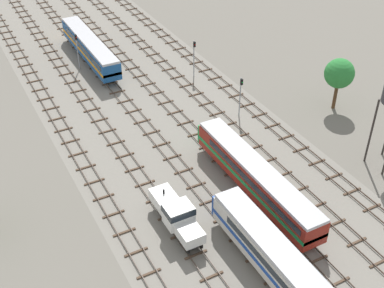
{
  "coord_description": "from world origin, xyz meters",
  "views": [
    {
      "loc": [
        -23.56,
        1.96,
        36.84
      ],
      "look_at": [
        0.0,
        46.03,
        1.5
      ],
      "focal_mm": 47.85,
      "sensor_mm": 36.0,
      "label": 1
    }
  ],
  "objects_px": {
    "diesel_railcar_centre_mid": "(256,177)",
    "signal_post_near": "(194,54)",
    "shunter_loco_left_near": "(177,214)",
    "diesel_railcar_centre_left_midfar": "(90,47)",
    "signal_post_nearest": "(77,47)",
    "diesel_railcar_centre_left_nearest": "(286,270)",
    "signal_post_mid": "(241,92)"
  },
  "relations": [
    {
      "from": "shunter_loco_left_near",
      "to": "signal_post_near",
      "type": "bearing_deg",
      "value": 58.68
    },
    {
      "from": "diesel_railcar_centre_mid",
      "to": "diesel_railcar_centre_left_midfar",
      "type": "height_order",
      "value": "same"
    },
    {
      "from": "diesel_railcar_centre_mid",
      "to": "diesel_railcar_centre_left_midfar",
      "type": "xyz_separation_m",
      "value": [
        -4.9,
        39.78,
        0.0
      ]
    },
    {
      "from": "shunter_loco_left_near",
      "to": "signal_post_near",
      "type": "height_order",
      "value": "signal_post_near"
    },
    {
      "from": "shunter_loco_left_near",
      "to": "signal_post_near",
      "type": "xyz_separation_m",
      "value": [
        17.15,
        28.19,
        1.65
      ]
    },
    {
      "from": "signal_post_near",
      "to": "diesel_railcar_centre_left_midfar",
      "type": "bearing_deg",
      "value": 135.11
    },
    {
      "from": "diesel_railcar_centre_left_nearest",
      "to": "diesel_railcar_centre_left_midfar",
      "type": "height_order",
      "value": "same"
    },
    {
      "from": "diesel_railcar_centre_left_nearest",
      "to": "shunter_loco_left_near",
      "type": "xyz_separation_m",
      "value": [
        -4.9,
        11.28,
        -0.59
      ]
    },
    {
      "from": "signal_post_nearest",
      "to": "diesel_railcar_centre_left_nearest",
      "type": "bearing_deg",
      "value": -87.2
    },
    {
      "from": "diesel_railcar_centre_left_midfar",
      "to": "diesel_railcar_centre_left_nearest",
      "type": "bearing_deg",
      "value": -90.0
    },
    {
      "from": "signal_post_nearest",
      "to": "signal_post_mid",
      "type": "height_order",
      "value": "signal_post_nearest"
    },
    {
      "from": "signal_post_near",
      "to": "signal_post_mid",
      "type": "distance_m",
      "value": 12.89
    },
    {
      "from": "signal_post_near",
      "to": "signal_post_nearest",
      "type": "bearing_deg",
      "value": 144.27
    },
    {
      "from": "diesel_railcar_centre_mid",
      "to": "diesel_railcar_centre_left_midfar",
      "type": "relative_size",
      "value": 1.0
    },
    {
      "from": "diesel_railcar_centre_left_nearest",
      "to": "signal_post_nearest",
      "type": "bearing_deg",
      "value": 92.8
    },
    {
      "from": "diesel_railcar_centre_left_nearest",
      "to": "signal_post_mid",
      "type": "bearing_deg",
      "value": 65.25
    },
    {
      "from": "diesel_railcar_centre_left_nearest",
      "to": "diesel_railcar_centre_left_midfar",
      "type": "relative_size",
      "value": 1.0
    },
    {
      "from": "signal_post_nearest",
      "to": "signal_post_near",
      "type": "height_order",
      "value": "signal_post_nearest"
    },
    {
      "from": "diesel_railcar_centre_mid",
      "to": "signal_post_nearest",
      "type": "xyz_separation_m",
      "value": [
        -7.35,
        38.15,
        1.12
      ]
    },
    {
      "from": "signal_post_near",
      "to": "shunter_loco_left_near",
      "type": "bearing_deg",
      "value": -121.32
    },
    {
      "from": "shunter_loco_left_near",
      "to": "diesel_railcar_centre_mid",
      "type": "bearing_deg",
      "value": 3.61
    },
    {
      "from": "shunter_loco_left_near",
      "to": "signal_post_mid",
      "type": "height_order",
      "value": "signal_post_mid"
    },
    {
      "from": "diesel_railcar_centre_mid",
      "to": "signal_post_near",
      "type": "bearing_deg",
      "value": 75.07
    },
    {
      "from": "signal_post_nearest",
      "to": "diesel_railcar_centre_left_midfar",
      "type": "bearing_deg",
      "value": 33.6
    },
    {
      "from": "shunter_loco_left_near",
      "to": "diesel_railcar_centre_mid",
      "type": "height_order",
      "value": "diesel_railcar_centre_mid"
    },
    {
      "from": "signal_post_nearest",
      "to": "diesel_railcar_centre_mid",
      "type": "bearing_deg",
      "value": -79.09
    },
    {
      "from": "signal_post_mid",
      "to": "signal_post_nearest",
      "type": "bearing_deg",
      "value": 122.07
    },
    {
      "from": "shunter_loco_left_near",
      "to": "diesel_railcar_centre_mid",
      "type": "distance_m",
      "value": 9.84
    },
    {
      "from": "diesel_railcar_centre_mid",
      "to": "signal_post_mid",
      "type": "distance_m",
      "value": 16.45
    },
    {
      "from": "signal_post_nearest",
      "to": "signal_post_near",
      "type": "xyz_separation_m",
      "value": [
        14.7,
        -10.58,
        -0.06
      ]
    },
    {
      "from": "diesel_railcar_centre_left_nearest",
      "to": "signal_post_mid",
      "type": "distance_m",
      "value": 29.28
    },
    {
      "from": "diesel_railcar_centre_left_midfar",
      "to": "signal_post_near",
      "type": "distance_m",
      "value": 17.33
    }
  ]
}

